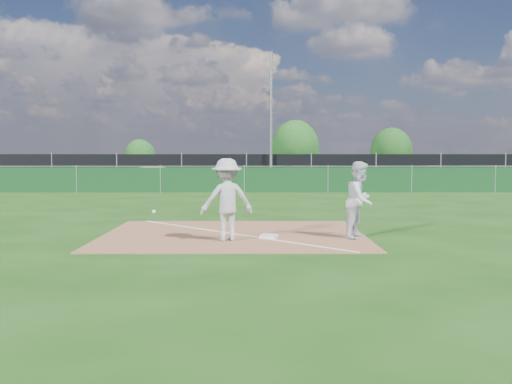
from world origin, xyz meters
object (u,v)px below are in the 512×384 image
runner (360,200)px  car_left (177,169)px  play_at_first (227,200)px  tree_mid (295,147)px  tree_right (391,151)px  light_pole (271,118)px  tree_left (140,157)px  first_base (269,236)px  car_mid (241,168)px  car_right (325,170)px

runner → car_left: 27.99m
car_left → play_at_first: bearing=166.8°
tree_mid → tree_right: tree_mid is taller
light_pole → tree_left: bearing=133.8°
first_base → tree_right: size_ratio=0.09×
light_pole → runner: (1.34, -22.25, -3.14)m
car_mid → tree_mid: size_ratio=1.13×
first_base → tree_left: size_ratio=0.12×
tree_right → tree_left: bearing=179.6°
play_at_first → tree_right: tree_right is taller
car_left → tree_left: (-3.78, 5.90, 0.77)m
car_mid → car_right: (5.92, 0.09, -0.19)m
car_mid → tree_right: bearing=-83.8°
first_base → car_mid: (-1.27, 27.18, 0.79)m
runner → tree_mid: bearing=30.4°
play_at_first → tree_left: bearing=104.4°
light_pole → car_right: bearing=51.4°
play_at_first → tree_mid: size_ratio=0.49×
light_pole → first_base: bearing=-91.8°
first_base → runner: 2.19m
tree_mid → runner: bearing=-91.6°
light_pole → first_base: 22.67m
car_right → play_at_first: bearing=-174.0°
light_pole → car_left: 8.53m
tree_mid → tree_right: (7.60, -0.46, -0.32)m
light_pole → car_mid: (-1.97, 4.87, -3.15)m
car_right → tree_left: size_ratio=1.52×
play_at_first → tree_left: size_ratio=0.75×
tree_left → tree_right: bearing=-0.4°
light_pole → tree_mid: 11.23m
car_left → car_right: (10.30, 0.29, -0.09)m
car_right → tree_mid: size_ratio=1.00×
light_pole → first_base: (-0.70, -22.31, -3.94)m
car_left → tree_mid: (8.61, 6.21, 1.57)m
play_at_first → runner: size_ratio=1.28×
first_base → tree_right: bearing=72.1°
tree_left → play_at_first: bearing=-75.6°
first_base → tree_right: (10.56, 32.72, 1.94)m
car_left → tree_left: size_ratio=1.46×
tree_right → runner: bearing=-104.6°
car_mid → light_pole: bearing=-176.9°
car_mid → tree_left: tree_left is taller
play_at_first → light_pole: bearing=85.9°
play_at_first → tree_right: size_ratio=0.57×
play_at_first → car_mid: size_ratio=0.43×
car_left → tree_mid: tree_mid is taller
first_base → car_right: car_right is taller
light_pole → car_mid: 6.12m
car_mid → tree_right: 13.11m
play_at_first → car_left: play_at_first is taller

